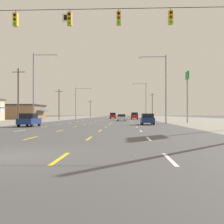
% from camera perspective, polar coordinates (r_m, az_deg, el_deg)
% --- Properties ---
extents(ground_plane, '(572.00, 572.00, 0.00)m').
position_cam_1_polar(ground_plane, '(75.51, -0.45, -1.57)').
color(ground_plane, '#4C4C4F').
extents(lot_apron_left, '(28.00, 440.00, 0.01)m').
position_cam_1_polar(lot_apron_left, '(80.64, -18.30, -1.47)').
color(lot_apron_left, gray).
rests_on(lot_apron_left, ground).
extents(lot_apron_right, '(28.00, 440.00, 0.01)m').
position_cam_1_polar(lot_apron_right, '(78.27, 17.97, -1.50)').
color(lot_apron_right, gray).
rests_on(lot_apron_right, ground).
extents(lane_markings, '(10.64, 227.60, 0.01)m').
position_cam_1_polar(lane_markings, '(113.97, 0.53, -1.20)').
color(lane_markings, white).
rests_on(lane_markings, ground).
extents(signal_span_wire, '(26.80, 0.53, 9.62)m').
position_cam_1_polar(signal_span_wire, '(19.85, -8.85, 12.18)').
color(signal_span_wire, brown).
rests_on(signal_span_wire, ground).
extents(hatchback_far_left_nearest, '(1.72, 3.90, 1.54)m').
position_cam_1_polar(hatchback_far_left_nearest, '(33.91, -16.57, -1.55)').
color(hatchback_far_left_nearest, navy).
rests_on(hatchback_far_left_nearest, ground).
extents(hatchback_far_right_near, '(1.72, 3.90, 1.54)m').
position_cam_1_polar(hatchback_far_right_near, '(38.66, 7.23, -1.44)').
color(hatchback_far_right_near, navy).
rests_on(hatchback_far_right_near, ground).
extents(sedan_inner_right_mid, '(1.80, 4.50, 1.46)m').
position_cam_1_polar(sedan_inner_right_mid, '(60.96, 1.96, -1.12)').
color(sedan_inner_right_mid, silver).
rests_on(sedan_inner_right_mid, ground).
extents(suv_far_right_midfar, '(1.98, 4.90, 1.98)m').
position_cam_1_polar(suv_far_right_midfar, '(80.66, 4.61, -0.77)').
color(suv_far_right_midfar, red).
rests_on(suv_far_right_midfar, ground).
extents(suv_center_turn_far, '(1.98, 4.90, 1.98)m').
position_cam_1_polar(suv_center_turn_far, '(91.95, 0.19, -0.74)').
color(suv_center_turn_far, red).
rests_on(suv_center_turn_far, ground).
extents(storefront_left_row_2, '(11.95, 11.88, 4.37)m').
position_cam_1_polar(storefront_left_row_2, '(88.17, -17.58, 0.04)').
color(storefront_left_row_2, '#8C6B4C').
rests_on(storefront_left_row_2, ground).
extents(pole_sign_right_row_1, '(0.24, 1.82, 8.70)m').
position_cam_1_polar(pole_sign_right_row_1, '(49.24, 15.13, 5.31)').
color(pole_sign_right_row_1, gray).
rests_on(pole_sign_right_row_1, ground).
extents(streetlight_left_row_0, '(3.97, 0.26, 10.85)m').
position_cam_1_polar(streetlight_left_row_0, '(44.77, -15.33, 5.65)').
color(streetlight_left_row_0, gray).
rests_on(streetlight_left_row_0, ground).
extents(streetlight_right_row_0, '(4.21, 0.26, 10.41)m').
position_cam_1_polar(streetlight_right_row_0, '(43.04, 10.41, 5.62)').
color(streetlight_right_row_0, gray).
rests_on(streetlight_right_row_0, ground).
extents(streetlight_left_row_1, '(4.75, 0.26, 9.19)m').
position_cam_1_polar(streetlight_left_row_1, '(81.48, -7.04, 2.33)').
color(streetlight_left_row_1, gray).
rests_on(streetlight_left_row_1, ground).
extents(streetlight_right_row_1, '(4.06, 0.26, 10.51)m').
position_cam_1_polar(streetlight_right_row_1, '(80.62, 6.69, 2.79)').
color(streetlight_right_row_1, gray).
rests_on(streetlight_right_row_1, ground).
extents(utility_pole_left_row_0, '(2.20, 0.26, 9.16)m').
position_cam_1_polar(utility_pole_left_row_0, '(49.58, -18.62, 3.41)').
color(utility_pole_left_row_0, brown).
rests_on(utility_pole_left_row_0, ground).
extents(utility_pole_left_row_1, '(2.20, 0.26, 8.20)m').
position_cam_1_polar(utility_pole_left_row_1, '(76.41, -10.77, 1.67)').
color(utility_pole_left_row_1, brown).
rests_on(utility_pole_left_row_1, ground).
extents(utility_pole_right_row_2, '(2.20, 0.26, 9.42)m').
position_cam_1_polar(utility_pole_right_row_2, '(106.85, 8.23, 1.38)').
color(utility_pole_right_row_2, brown).
rests_on(utility_pole_right_row_2, ground).
extents(utility_pole_left_row_3, '(2.20, 0.26, 8.55)m').
position_cam_1_polar(utility_pole_left_row_3, '(141.90, -4.45, 0.74)').
color(utility_pole_left_row_3, brown).
rests_on(utility_pole_left_row_3, ground).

